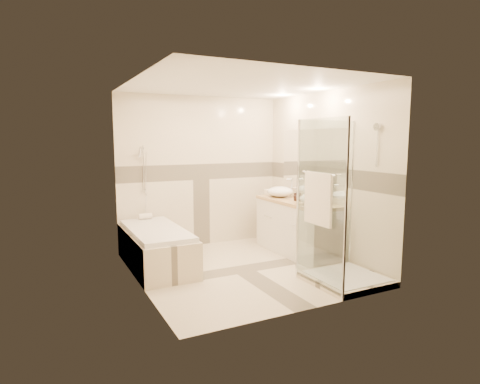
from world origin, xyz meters
name	(u,v)px	position (x,y,z in m)	size (l,w,h in m)	color
room	(245,179)	(0.06, 0.01, 1.26)	(2.82, 3.02, 2.52)	#C1B49A
bathtub	(156,246)	(-1.02, 0.65, 0.31)	(0.75, 1.70, 0.56)	beige
vanity	(297,227)	(1.12, 0.30, 0.43)	(0.58, 1.62, 0.85)	silver
shower_enclosure	(336,243)	(0.83, -0.97, 0.51)	(0.96, 0.93, 2.04)	beige
vessel_sink_near	(280,192)	(1.10, 0.77, 0.94)	(0.43, 0.43, 0.17)	white
vessel_sink_far	(314,199)	(1.10, -0.15, 0.93)	(0.42, 0.42, 0.17)	white
faucet_near	(291,186)	(1.32, 0.77, 1.02)	(0.12, 0.03, 0.30)	silver
faucet_far	(326,193)	(1.32, -0.15, 1.01)	(0.12, 0.03, 0.28)	silver
amenity_bottle_a	(297,195)	(1.10, 0.27, 0.94)	(0.08, 0.08, 0.18)	black
amenity_bottle_b	(298,196)	(1.10, 0.27, 0.93)	(0.13, 0.13, 0.16)	black
folded_towels	(272,192)	(1.10, 1.02, 0.89)	(0.16, 0.27, 0.09)	white
rolled_towel	(145,216)	(-1.00, 1.34, 0.61)	(0.09, 0.09, 0.20)	white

